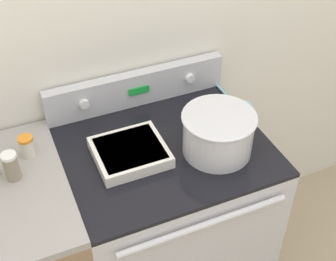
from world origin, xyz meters
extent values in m
cube|color=silver|center=(0.00, 0.71, 1.25)|extent=(8.00, 0.05, 2.50)
cube|color=#BCBCC1|center=(0.00, 0.34, 0.46)|extent=(0.79, 0.67, 0.92)
cube|color=black|center=(0.00, 0.34, 0.93)|extent=(0.79, 0.67, 0.02)
cylinder|color=silver|center=(0.00, -0.02, 0.86)|extent=(0.65, 0.02, 0.02)
cube|color=#BCBCC1|center=(0.00, 0.65, 1.02)|extent=(0.79, 0.05, 0.15)
cylinder|color=white|center=(-0.24, 0.61, 1.02)|extent=(0.04, 0.02, 0.04)
cylinder|color=white|center=(0.24, 0.61, 1.02)|extent=(0.04, 0.02, 0.04)
cube|color=green|center=(0.00, 0.62, 1.02)|extent=(0.09, 0.01, 0.03)
cube|color=gray|center=(-0.63, 0.34, 0.94)|extent=(0.46, 0.67, 0.03)
cylinder|color=silver|center=(0.17, 0.24, 1.02)|extent=(0.27, 0.27, 0.17)
torus|color=silver|center=(0.17, 0.24, 1.10)|extent=(0.28, 0.28, 0.01)
cylinder|color=beige|center=(0.17, 0.24, 1.09)|extent=(0.24, 0.24, 0.02)
cube|color=silver|center=(-0.15, 0.33, 0.96)|extent=(0.27, 0.24, 0.05)
cube|color=beige|center=(-0.15, 0.33, 0.97)|extent=(0.23, 0.22, 0.03)
cylinder|color=#7AB2C6|center=(0.38, 0.52, 0.95)|extent=(0.01, 0.28, 0.01)
sphere|color=#7AB2C6|center=(0.38, 0.38, 0.98)|extent=(0.07, 0.07, 0.07)
cylinder|color=beige|center=(-0.50, 0.48, 0.99)|extent=(0.05, 0.05, 0.07)
cylinder|color=orange|center=(-0.50, 0.48, 1.03)|extent=(0.06, 0.06, 0.01)
cylinder|color=gray|center=(-0.57, 0.38, 1.00)|extent=(0.05, 0.05, 0.10)
cylinder|color=white|center=(-0.57, 0.38, 1.06)|extent=(0.06, 0.06, 0.01)
camera|label=1|loc=(-0.53, -0.92, 2.16)|focal=50.00mm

